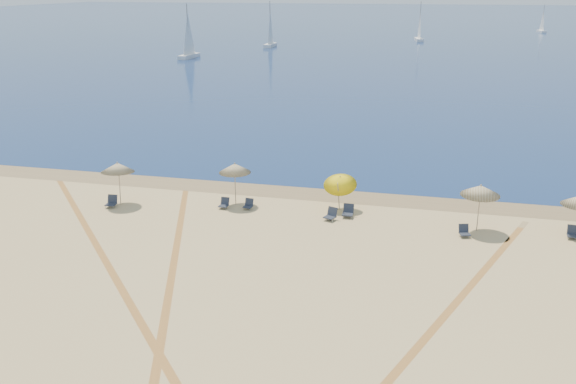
# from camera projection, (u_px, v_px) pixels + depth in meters

# --- Properties ---
(ocean) EXTENTS (500.00, 500.00, 0.00)m
(ocean) POSITION_uv_depth(u_px,v_px,m) (424.00, 21.00, 226.06)
(ocean) COLOR #0C2151
(ocean) RESTS_ON ground
(wet_sand) EXTENTS (500.00, 500.00, 0.00)m
(wet_sand) POSITION_uv_depth(u_px,v_px,m) (303.00, 192.00, 40.56)
(wet_sand) COLOR olive
(wet_sand) RESTS_ON ground
(umbrella_1) EXTENTS (1.99, 2.02, 2.63)m
(umbrella_1) POSITION_uv_depth(u_px,v_px,m) (118.00, 167.00, 37.77)
(umbrella_1) COLOR gray
(umbrella_1) RESTS_ON ground
(umbrella_2) EXTENTS (1.92, 1.94, 2.60)m
(umbrella_2) POSITION_uv_depth(u_px,v_px,m) (235.00, 168.00, 37.73)
(umbrella_2) COLOR gray
(umbrella_2) RESTS_ON ground
(umbrella_3) EXTENTS (1.95, 2.00, 2.43)m
(umbrella_3) POSITION_uv_depth(u_px,v_px,m) (340.00, 181.00, 36.94)
(umbrella_3) COLOR gray
(umbrella_3) RESTS_ON ground
(umbrella_4) EXTENTS (2.08, 2.10, 2.63)m
(umbrella_4) POSITION_uv_depth(u_px,v_px,m) (481.00, 190.00, 33.57)
(umbrella_4) COLOR gray
(umbrella_4) RESTS_ON ground
(chair_2) EXTENTS (0.64, 0.73, 0.70)m
(chair_2) POSITION_uv_depth(u_px,v_px,m) (112.00, 202.00, 37.86)
(chair_2) COLOR #1D222E
(chair_2) RESTS_ON ground
(chair_3) EXTENTS (0.55, 0.64, 0.62)m
(chair_3) POSITION_uv_depth(u_px,v_px,m) (224.00, 203.00, 37.67)
(chair_3) COLOR #1D222E
(chair_3) RESTS_ON ground
(chair_4) EXTENTS (0.55, 0.63, 0.61)m
(chair_4) POSITION_uv_depth(u_px,v_px,m) (248.00, 204.00, 37.52)
(chair_4) COLOR #1D222E
(chair_4) RESTS_ON ground
(chair_5) EXTENTS (0.79, 0.85, 0.70)m
(chair_5) POSITION_uv_depth(u_px,v_px,m) (331.00, 215.00, 35.77)
(chair_5) COLOR #1D222E
(chair_5) RESTS_ON ground
(chair_6) EXTENTS (0.60, 0.71, 0.73)m
(chair_6) POSITION_uv_depth(u_px,v_px,m) (348.00, 211.00, 36.24)
(chair_6) COLOR #1D222E
(chair_6) RESTS_ON ground
(chair_7) EXTENTS (0.67, 0.74, 0.63)m
(chair_7) POSITION_uv_depth(u_px,v_px,m) (464.00, 231.00, 33.44)
(chair_7) COLOR #1D222E
(chair_7) RESTS_ON ground
(chair_8) EXTENTS (0.60, 0.69, 0.67)m
(chair_8) POSITION_uv_depth(u_px,v_px,m) (573.00, 233.00, 33.20)
(chair_8) COLOR #1D222E
(chair_8) RESTS_ON ground
(sailboat_0) EXTENTS (2.05, 5.07, 7.35)m
(sailboat_0) POSITION_uv_depth(u_px,v_px,m) (542.00, 24.00, 173.16)
(sailboat_0) COLOR white
(sailboat_0) RESTS_ON ocean
(sailboat_1) EXTENTS (1.89, 6.38, 9.40)m
(sailboat_1) POSITION_uv_depth(u_px,v_px,m) (189.00, 42.00, 112.73)
(sailboat_1) COLOR white
(sailboat_1) RESTS_ON ocean
(sailboat_2) EXTENTS (1.82, 6.29, 9.29)m
(sailboat_2) POSITION_uv_depth(u_px,v_px,m) (270.00, 33.00, 132.97)
(sailboat_2) COLOR white
(sailboat_2) RESTS_ON ocean
(sailboat_3) EXTENTS (2.56, 6.14, 8.89)m
(sailboat_3) POSITION_uv_depth(u_px,v_px,m) (419.00, 29.00, 146.94)
(sailboat_3) COLOR white
(sailboat_3) RESTS_ON ocean
(tire_tracks) EXTENTS (54.60, 43.09, 0.00)m
(tire_tracks) POSITION_uv_depth(u_px,v_px,m) (217.00, 285.00, 28.06)
(tire_tracks) COLOR tan
(tire_tracks) RESTS_ON ground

